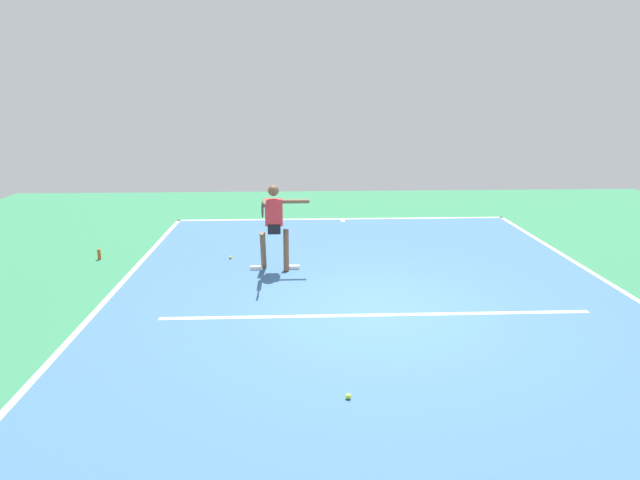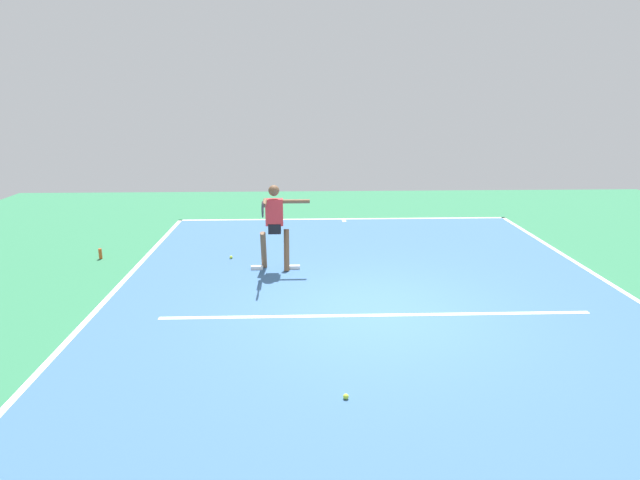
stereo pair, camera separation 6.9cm
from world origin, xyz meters
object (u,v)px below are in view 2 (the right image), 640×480
tennis_player (275,222)px  tennis_ball_near_player (231,257)px  tennis_ball_far_corner (346,396)px  water_bottle (100,254)px

tennis_player → tennis_ball_near_player: tennis_player is taller
tennis_ball_far_corner → tennis_ball_near_player: same height
tennis_player → water_bottle: tennis_player is taller
tennis_player → tennis_ball_far_corner: bearing=101.5°
tennis_ball_far_corner → tennis_ball_near_player: bearing=-70.2°
tennis_player → tennis_ball_far_corner: size_ratio=26.06×
water_bottle → tennis_player: bearing=167.0°
tennis_player → tennis_ball_near_player: size_ratio=26.06×
tennis_player → water_bottle: (3.76, -0.87, -0.86)m
tennis_player → tennis_ball_far_corner: (-1.02, 4.80, -0.94)m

